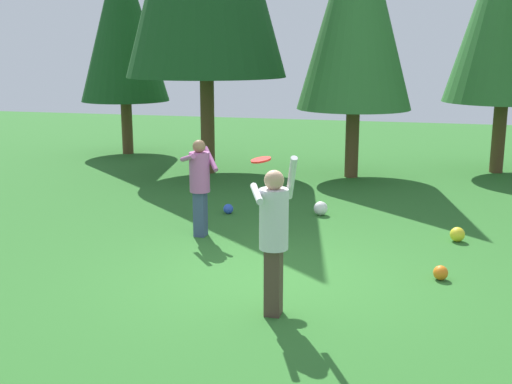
{
  "coord_description": "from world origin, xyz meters",
  "views": [
    {
      "loc": [
        1.85,
        -8.12,
        3.09
      ],
      "look_at": [
        -0.4,
        0.62,
        1.05
      ],
      "focal_mm": 44.49,
      "sensor_mm": 36.0,
      "label": 1
    }
  ],
  "objects_px": {
    "ball_blue": "(228,209)",
    "ball_white": "(321,208)",
    "ball_yellow": "(457,234)",
    "tree_far_left": "(122,22)",
    "person_thrower": "(274,230)",
    "ball_orange": "(441,273)",
    "tree_center": "(357,5)",
    "frisbee": "(261,160)",
    "person_catcher": "(200,180)"
  },
  "relations": [
    {
      "from": "ball_white",
      "to": "tree_center",
      "type": "bearing_deg",
      "value": 87.67
    },
    {
      "from": "person_catcher",
      "to": "tree_far_left",
      "type": "height_order",
      "value": "tree_far_left"
    },
    {
      "from": "frisbee",
      "to": "ball_white",
      "type": "distance_m",
      "value": 3.98
    },
    {
      "from": "frisbee",
      "to": "ball_orange",
      "type": "height_order",
      "value": "frisbee"
    },
    {
      "from": "ball_white",
      "to": "ball_orange",
      "type": "height_order",
      "value": "ball_white"
    },
    {
      "from": "person_thrower",
      "to": "ball_blue",
      "type": "relative_size",
      "value": 10.11
    },
    {
      "from": "person_thrower",
      "to": "frisbee",
      "type": "relative_size",
      "value": 5.16
    },
    {
      "from": "ball_yellow",
      "to": "tree_far_left",
      "type": "height_order",
      "value": "tree_far_left"
    },
    {
      "from": "person_thrower",
      "to": "ball_white",
      "type": "bearing_deg",
      "value": -19.53
    },
    {
      "from": "person_thrower",
      "to": "person_catcher",
      "type": "xyz_separation_m",
      "value": [
        -1.92,
        2.87,
        -0.08
      ]
    },
    {
      "from": "person_thrower",
      "to": "person_catcher",
      "type": "height_order",
      "value": "person_thrower"
    },
    {
      "from": "ball_yellow",
      "to": "ball_orange",
      "type": "xyz_separation_m",
      "value": [
        -0.31,
        -1.91,
        -0.02
      ]
    },
    {
      "from": "ball_blue",
      "to": "ball_white",
      "type": "xyz_separation_m",
      "value": [
        1.73,
        0.33,
        0.04
      ]
    },
    {
      "from": "person_catcher",
      "to": "ball_orange",
      "type": "bearing_deg",
      "value": 33.42
    },
    {
      "from": "ball_white",
      "to": "ball_orange",
      "type": "xyz_separation_m",
      "value": [
        2.12,
        -3.03,
        -0.03
      ]
    },
    {
      "from": "ball_yellow",
      "to": "ball_blue",
      "type": "distance_m",
      "value": 4.24
    },
    {
      "from": "ball_blue",
      "to": "tree_far_left",
      "type": "bearing_deg",
      "value": 129.28
    },
    {
      "from": "tree_far_left",
      "to": "person_catcher",
      "type": "bearing_deg",
      "value": -56.86
    },
    {
      "from": "tree_far_left",
      "to": "tree_center",
      "type": "height_order",
      "value": "tree_center"
    },
    {
      "from": "person_thrower",
      "to": "frisbee",
      "type": "distance_m",
      "value": 1.31
    },
    {
      "from": "person_catcher",
      "to": "tree_center",
      "type": "relative_size",
      "value": 0.25
    },
    {
      "from": "person_thrower",
      "to": "person_catcher",
      "type": "relative_size",
      "value": 1.18
    },
    {
      "from": "ball_blue",
      "to": "ball_white",
      "type": "bearing_deg",
      "value": 10.89
    },
    {
      "from": "ball_yellow",
      "to": "tree_far_left",
      "type": "xyz_separation_m",
      "value": [
        -9.22,
        6.97,
        3.74
      ]
    },
    {
      "from": "ball_yellow",
      "to": "ball_white",
      "type": "bearing_deg",
      "value": 155.22
    },
    {
      "from": "person_catcher",
      "to": "ball_white",
      "type": "distance_m",
      "value": 2.69
    },
    {
      "from": "person_thrower",
      "to": "ball_white",
      "type": "distance_m",
      "value": 4.82
    },
    {
      "from": "ball_blue",
      "to": "frisbee",
      "type": "bearing_deg",
      "value": -66.1
    },
    {
      "from": "ball_white",
      "to": "tree_far_left",
      "type": "xyz_separation_m",
      "value": [
        -6.79,
        5.84,
        3.72
      ]
    },
    {
      "from": "person_thrower",
      "to": "tree_far_left",
      "type": "distance_m",
      "value": 12.96
    },
    {
      "from": "person_thrower",
      "to": "ball_orange",
      "type": "height_order",
      "value": "person_thrower"
    },
    {
      "from": "ball_yellow",
      "to": "tree_far_left",
      "type": "relative_size",
      "value": 0.04
    },
    {
      "from": "ball_orange",
      "to": "tree_far_left",
      "type": "xyz_separation_m",
      "value": [
        -8.91,
        8.88,
        3.76
      ]
    },
    {
      "from": "ball_yellow",
      "to": "tree_center",
      "type": "relative_size",
      "value": 0.04
    },
    {
      "from": "ball_orange",
      "to": "ball_white",
      "type": "bearing_deg",
      "value": 124.98
    },
    {
      "from": "ball_yellow",
      "to": "ball_white",
      "type": "relative_size",
      "value": 0.91
    },
    {
      "from": "frisbee",
      "to": "tree_center",
      "type": "xyz_separation_m",
      "value": [
        0.42,
        7.55,
        2.42
      ]
    },
    {
      "from": "tree_center",
      "to": "ball_blue",
      "type": "bearing_deg",
      "value": -114.12
    },
    {
      "from": "person_thrower",
      "to": "tree_center",
      "type": "distance_m",
      "value": 9.14
    },
    {
      "from": "person_thrower",
      "to": "tree_far_left",
      "type": "relative_size",
      "value": 0.31
    },
    {
      "from": "ball_blue",
      "to": "ball_orange",
      "type": "xyz_separation_m",
      "value": [
        3.85,
        -2.7,
        0.01
      ]
    },
    {
      "from": "person_catcher",
      "to": "ball_blue",
      "type": "distance_m",
      "value": 1.76
    },
    {
      "from": "frisbee",
      "to": "ball_yellow",
      "type": "distance_m",
      "value": 4.01
    },
    {
      "from": "ball_blue",
      "to": "ball_white",
      "type": "height_order",
      "value": "ball_white"
    },
    {
      "from": "ball_yellow",
      "to": "ball_white",
      "type": "distance_m",
      "value": 2.68
    },
    {
      "from": "ball_orange",
      "to": "tree_center",
      "type": "xyz_separation_m",
      "value": [
        -1.96,
        6.92,
        3.99
      ]
    },
    {
      "from": "ball_blue",
      "to": "ball_white",
      "type": "relative_size",
      "value": 0.72
    },
    {
      "from": "ball_blue",
      "to": "tree_center",
      "type": "relative_size",
      "value": 0.03
    },
    {
      "from": "frisbee",
      "to": "ball_blue",
      "type": "bearing_deg",
      "value": 113.9
    },
    {
      "from": "frisbee",
      "to": "tree_center",
      "type": "distance_m",
      "value": 7.94
    }
  ]
}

